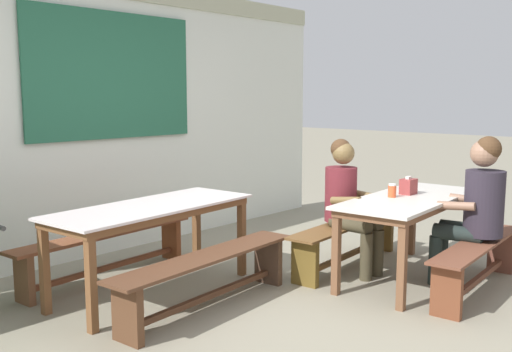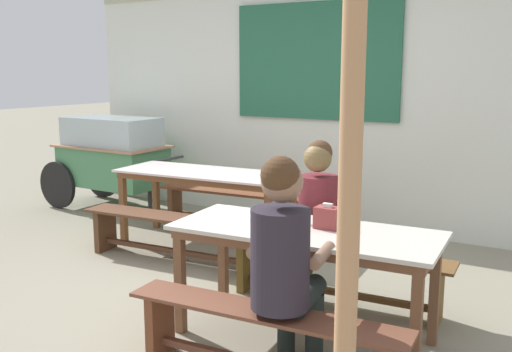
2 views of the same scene
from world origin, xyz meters
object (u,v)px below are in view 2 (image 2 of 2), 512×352
Objects in this scene: tissue_box at (327,218)px; bench_far_front at (172,231)px; bench_near_back at (335,269)px; food_cart at (111,154)px; condiment_jar at (296,214)px; dining_table_near at (305,240)px; bench_near_front at (263,336)px; dining_table_far at (206,179)px; person_near_front at (284,255)px; person_right_near_table at (313,215)px; bench_far_back at (235,203)px; wooden_support_post at (348,234)px.

bench_far_front is at bearing 158.78° from tissue_box.
bench_near_back is 3.95m from food_cart.
condiment_jar is (-0.08, -0.50, 0.52)m from bench_near_back.
dining_table_near is at bearing -147.46° from tissue_box.
bench_near_back is 0.73m from condiment_jar.
bench_far_front is at bearing 141.49° from bench_near_front.
dining_table_far is 1.42× the size of person_near_front.
bench_far_front is at bearing 144.36° from person_near_front.
condiment_jar is at bearing -81.05° from person_right_near_table.
person_near_front reaches higher than dining_table_far.
dining_table_far is 1.79m from person_right_near_table.
tissue_box is at bearing -45.15° from bench_far_back.
food_cart reaches higher than dining_table_near.
dining_table_far is at bearing 155.41° from bench_near_back.
bench_near_front is (0.04, -0.61, -0.39)m from dining_table_near.
person_right_near_table is 0.59× the size of wooden_support_post.
bench_near_back is at bearing -38.37° from bench_far_back.
person_near_front is (3.82, -2.61, 0.05)m from food_cart.
bench_far_front is 1.60m from person_right_near_table.
food_cart is 4.62m from person_near_front.
bench_far_back is 3.94m from wooden_support_post.
bench_near_front is 13.94× the size of condiment_jar.
bench_far_front is 1.10× the size of bench_near_front.
condiment_jar is at bearing 111.53° from person_near_front.
dining_table_far is at bearing 94.06° from bench_far_front.
person_near_front is at bearing -88.74° from tissue_box.
bench_far_back is at bearing 131.95° from dining_table_near.
bench_far_front is 1.80m from condiment_jar.
bench_near_front is at bearing -86.30° from bench_near_back.
bench_far_back is 1.49× the size of person_right_near_table.
bench_far_back is at bearing 129.57° from wooden_support_post.
bench_near_back is 0.83× the size of wooden_support_post.
food_cart is (-1.89, 0.07, 0.39)m from bench_far_back.
tissue_box is at bearing 32.54° from dining_table_near.
wooden_support_post reaches higher than person_right_near_table.
person_right_near_table is (1.61, -1.48, 0.40)m from bench_far_back.
bench_near_front is at bearing -78.64° from person_right_near_table.
person_right_near_table is (-0.15, -0.09, 0.41)m from bench_near_back.
tissue_box is (0.30, -0.44, 0.12)m from person_right_near_table.
wooden_support_post is (2.42, -2.37, 0.38)m from dining_table_far.
food_cart is at bearing 152.29° from tissue_box.
dining_table_far is 1.49× the size of person_right_near_table.
food_cart is 14.88× the size of condiment_jar.
person_near_front reaches higher than bench_far_front.
wooden_support_post reaches higher than bench_near_front.
food_cart is (-3.65, 1.47, 0.41)m from bench_near_back.
condiment_jar reaches higher than dining_table_near.
dining_table_far reaches higher than bench_near_back.
dining_table_near is 0.72m from bench_near_front.
person_near_front is (0.09, 0.07, 0.46)m from bench_near_front.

